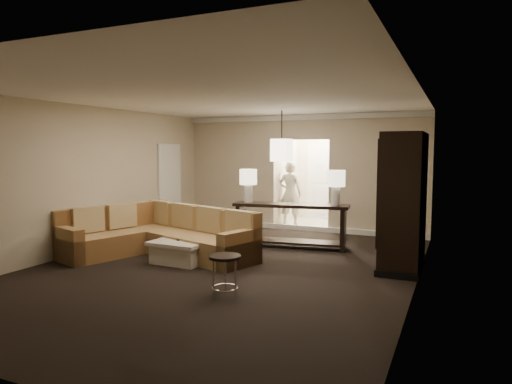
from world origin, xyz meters
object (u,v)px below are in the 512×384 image
at_px(person, 290,190).
at_px(armoire, 403,204).
at_px(coffee_table, 184,250).
at_px(console_table, 291,221).
at_px(drink_table, 225,267).
at_px(sectional_sofa, 159,236).

bearing_deg(person, armoire, 131.42).
bearing_deg(person, coffee_table, 82.02).
xyz_separation_m(console_table, armoire, (2.22, -0.72, 0.54)).
xyz_separation_m(coffee_table, person, (0.41, 4.36, 0.72)).
height_order(armoire, person, armoire).
distance_m(armoire, drink_table, 3.27).
distance_m(console_table, armoire, 2.40).
bearing_deg(sectional_sofa, person, 92.67).
relative_size(sectional_sofa, armoire, 1.60).
height_order(sectional_sofa, armoire, armoire).
bearing_deg(console_table, drink_table, -94.41).
xyz_separation_m(drink_table, person, (-1.12, 5.72, 0.53)).
bearing_deg(sectional_sofa, armoire, 29.38).
relative_size(sectional_sofa, coffee_table, 3.59).
distance_m(sectional_sofa, console_table, 2.59).
xyz_separation_m(armoire, drink_table, (-2.02, -2.48, -0.68)).
relative_size(sectional_sofa, console_table, 1.53).
bearing_deg(drink_table, console_table, 93.65).
relative_size(coffee_table, person, 0.54).
distance_m(sectional_sofa, armoire, 4.39).
distance_m(console_table, person, 2.71).
distance_m(sectional_sofa, person, 4.31).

